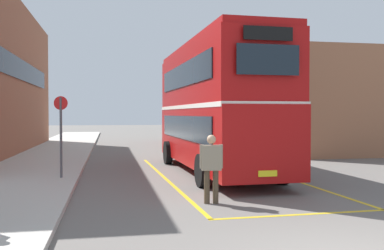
# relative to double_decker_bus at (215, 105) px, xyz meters

# --- Properties ---
(ground_plane) EXTENTS (135.60, 135.60, 0.00)m
(ground_plane) POSITION_rel_double_decker_bus_xyz_m (-0.39, 4.19, -2.51)
(ground_plane) COLOR #66605B
(sidewalk_left) EXTENTS (4.00, 57.60, 0.14)m
(sidewalk_left) POSITION_rel_double_decker_bus_xyz_m (-6.89, 6.59, -2.44)
(sidewalk_left) COLOR #B2ADA3
(sidewalk_left) RESTS_ON ground
(depot_building_right) EXTENTS (8.36, 16.81, 5.65)m
(depot_building_right) POSITION_rel_double_decker_bus_xyz_m (9.25, 12.01, 0.31)
(depot_building_right) COLOR #9E6647
(depot_building_right) RESTS_ON ground
(double_decker_bus) EXTENTS (3.07, 10.14, 4.75)m
(double_decker_bus) POSITION_rel_double_decker_bus_xyz_m (0.00, 0.00, 0.00)
(double_decker_bus) COLOR black
(double_decker_bus) RESTS_ON ground
(single_deck_bus) EXTENTS (2.91, 9.06, 3.02)m
(single_deck_bus) POSITION_rel_double_decker_bus_xyz_m (2.65, 15.60, -0.87)
(single_deck_bus) COLOR black
(single_deck_bus) RESTS_ON ground
(pedestrian_boarding) EXTENTS (0.56, 0.28, 1.68)m
(pedestrian_boarding) POSITION_rel_double_decker_bus_xyz_m (-1.46, -5.49, -1.54)
(pedestrian_boarding) COLOR #473828
(pedestrian_boarding) RESTS_ON ground
(bus_stop_sign) EXTENTS (0.44, 0.11, 2.62)m
(bus_stop_sign) POSITION_rel_double_decker_bus_xyz_m (-5.42, -1.27, -0.79)
(bus_stop_sign) COLOR #4C4C51
(bus_stop_sign) RESTS_ON sidewalk_left
(bay_marking_yellow) EXTENTS (4.58, 12.19, 0.01)m
(bay_marking_yellow) POSITION_rel_double_decker_bus_xyz_m (0.03, -1.89, -2.51)
(bay_marking_yellow) COLOR gold
(bay_marking_yellow) RESTS_ON ground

